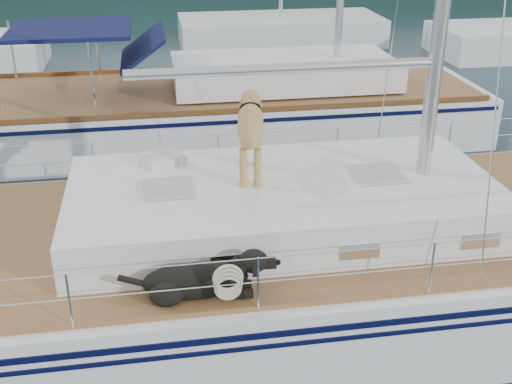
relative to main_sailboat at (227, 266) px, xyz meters
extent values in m
plane|color=black|center=(-0.09, 0.00, -0.68)|extent=(120.00, 120.00, 0.00)
cube|color=white|center=(-0.09, 0.00, -0.18)|extent=(12.00, 3.80, 1.40)
cube|color=#9A6B3D|center=(-0.09, 0.00, 0.55)|extent=(11.52, 3.50, 0.06)
cube|color=white|center=(0.71, 0.00, 0.86)|extent=(5.20, 2.50, 0.55)
cylinder|color=silver|center=(0.71, 0.00, 2.53)|extent=(3.60, 0.12, 0.12)
cylinder|color=silver|center=(-0.09, -1.75, 1.14)|extent=(10.56, 0.01, 0.01)
cylinder|color=silver|center=(-0.09, 1.75, 1.14)|extent=(10.56, 0.01, 0.01)
cube|color=blue|center=(-0.29, 1.61, 0.61)|extent=(0.81, 0.71, 0.05)
cube|color=silver|center=(-0.73, 0.83, 1.20)|extent=(0.63, 0.59, 0.13)
torus|color=beige|center=(-0.19, -1.73, 0.94)|extent=(0.39, 0.12, 0.39)
cube|color=white|center=(0.87, 6.55, -0.23)|extent=(11.00, 3.50, 1.30)
cube|color=#9A6B3D|center=(0.87, 6.55, 0.42)|extent=(10.56, 3.29, 0.06)
cube|color=white|center=(2.07, 6.55, 0.77)|extent=(4.80, 2.30, 0.55)
cube|color=#101A45|center=(-2.33, 6.55, 1.82)|extent=(2.40, 2.30, 0.08)
cube|color=white|center=(3.91, 16.00, -0.28)|extent=(7.20, 3.00, 1.10)
camera|label=1|loc=(-0.78, -6.98, 4.34)|focal=45.00mm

